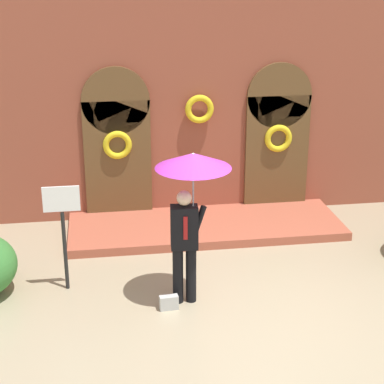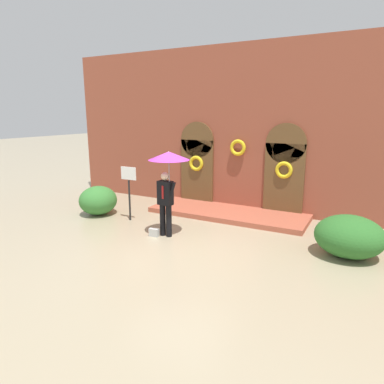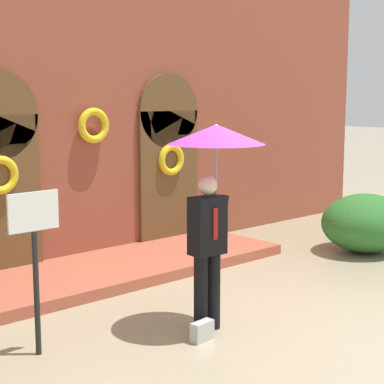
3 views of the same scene
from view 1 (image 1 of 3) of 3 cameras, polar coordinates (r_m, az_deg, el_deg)
name	(u,v)px [view 1 (image 1 of 3)]	position (r m, az deg, el deg)	size (l,w,h in m)	color
ground_plane	(240,311)	(9.73, 4.33, -10.53)	(80.00, 80.00, 0.00)	tan
building_facade	(197,81)	(12.65, 0.45, 9.80)	(14.00, 2.30, 5.60)	brown
person_with_umbrella	(191,183)	(9.18, -0.10, 0.79)	(1.10, 1.10, 2.36)	black
handbag	(169,302)	(9.71, -2.07, -9.79)	(0.28, 0.12, 0.22)	#B7B7B2
sign_post	(63,221)	(10.01, -11.41, -2.52)	(0.56, 0.06, 1.72)	black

